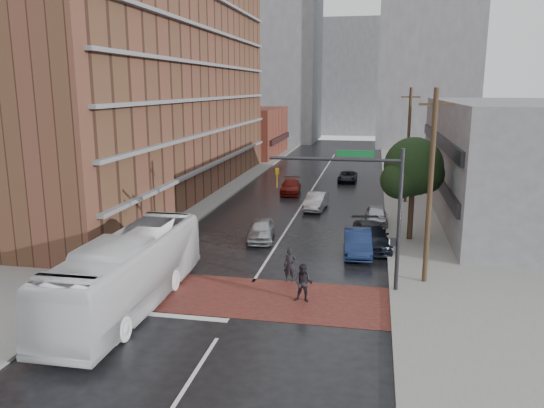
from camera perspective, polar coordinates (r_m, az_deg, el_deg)
The scene contains 24 objects.
ground at distance 25.86m, azimuth -3.33°, elevation -10.34°, with size 160.00×160.00×0.00m, color black.
crosswalk at distance 26.30m, azimuth -3.06°, elevation -9.91°, with size 14.00×5.00×0.02m, color brown.
sidewalk_west at distance 52.12m, azimuth -8.82°, elevation 1.32°, with size 9.00×90.00×0.15m, color gray.
sidewalk_east at distance 49.40m, azimuth 17.18°, elevation 0.29°, with size 9.00×90.00×0.15m, color gray.
apartment_block at distance 51.30m, azimuth -12.49°, elevation 16.64°, with size 10.00×44.00×28.00m, color brown.
storefront_west at distance 79.41m, azimuth -2.14°, elevation 7.75°, with size 8.00×16.00×7.00m, color brown.
building_east at distance 44.68m, azimuth 24.59°, elevation 4.24°, with size 11.00×26.00×9.00m, color gray.
distant_tower_west at distance 103.21m, azimuth -0.18°, elevation 15.78°, with size 18.00×16.00×32.00m, color gray.
distant_tower_east at distance 95.74m, azimuth 16.49°, elevation 16.76°, with size 16.00×14.00×36.00m, color gray.
distant_tower_center at distance 118.24m, azimuth 8.33°, elevation 13.29°, with size 12.00×10.00×24.00m, color gray.
street_tree at distance 35.59m, azimuth 14.98°, elevation 3.51°, with size 4.20×4.10×6.90m.
signal_mast at distance 26.11m, azimuth 10.46°, elevation 0.59°, with size 6.50×0.30×7.20m.
utility_pole_near at distance 27.65m, azimuth 16.66°, elevation 1.78°, with size 1.60×0.26×10.00m.
utility_pole_far at distance 47.41m, azimuth 14.43°, elevation 6.17°, with size 1.60×0.26×10.00m.
transit_bus at distance 25.39m, azimuth -15.25°, elevation -7.09°, with size 2.87×12.25×3.41m, color white.
pedestrian_a at distance 27.93m, azimuth 1.94°, elevation -6.59°, with size 0.66×0.43×1.80m, color black.
pedestrian_b at distance 25.41m, azimuth 3.41°, elevation -8.50°, with size 0.90×0.70×1.86m, color black.
car_travel_a at distance 35.36m, azimuth -1.19°, elevation -2.79°, with size 1.68×4.18×1.42m, color #A6A8AE.
car_travel_b at distance 44.32m, azimuth 4.75°, elevation 0.30°, with size 1.50×4.29×1.41m, color #B4B5BC.
car_travel_c at distance 51.01m, azimuth 2.02°, elevation 1.89°, with size 1.86×4.57×1.33m, color maroon.
suv_travel at distance 57.83m, azimuth 8.13°, elevation 2.94°, with size 1.91×4.15×1.15m, color black.
car_parked_near at distance 32.79m, azimuth 9.19°, elevation -4.09°, with size 1.61×4.62×1.52m, color #15234A.
car_parked_mid at distance 34.34m, azimuth 10.54°, elevation -3.38°, with size 2.13×5.25×1.52m, color black.
car_parked_far at distance 40.17m, azimuth 11.14°, elevation -1.20°, with size 1.62×4.03×1.37m, color #AEAFB6.
Camera 1 is at (6.00, -23.07, 10.01)m, focal length 35.00 mm.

